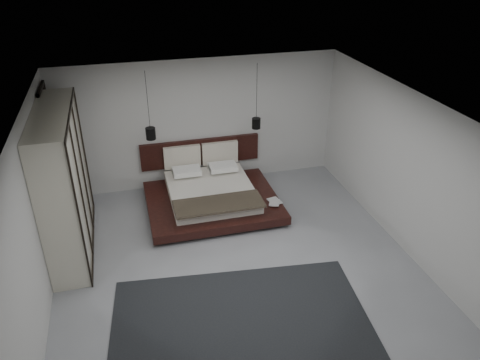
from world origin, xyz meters
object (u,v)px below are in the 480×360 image
object	(u,v)px
bed	(211,193)
pendant_right	(256,123)
pendant_left	(151,133)
wardrobe	(64,183)
lattice_screen	(54,153)
rug	(243,331)

from	to	relation	value
bed	pendant_right	bearing A→B (deg)	20.24
pendant_left	wardrobe	bearing A→B (deg)	-145.03
lattice_screen	bed	world-z (taller)	lattice_screen
bed	pendant_left	size ratio (longest dim) A/B	1.93
lattice_screen	bed	size ratio (longest dim) A/B	0.99
rug	pendant_left	bearing A→B (deg)	101.46
bed	wardrobe	size ratio (longest dim) A/B	1.01
pendant_right	lattice_screen	bearing A→B (deg)	178.01
bed	rug	xyz separation A→B (m)	(-0.28, -3.55, -0.27)
bed	pendant_left	distance (m)	1.72
pendant_left	wardrobe	world-z (taller)	pendant_left
wardrobe	lattice_screen	bearing A→B (deg)	101.34
pendant_left	pendant_right	size ratio (longest dim) A/B	1.00
bed	rug	size ratio (longest dim) A/B	0.70
lattice_screen	wardrobe	world-z (taller)	lattice_screen
pendant_left	rug	distance (m)	4.32
pendant_right	wardrobe	world-z (taller)	pendant_right
bed	pendant_right	size ratio (longest dim) A/B	1.94
pendant_right	wardrobe	xyz separation A→B (m)	(-3.75, -1.12, -0.29)
rug	pendant_right	bearing A→B (deg)	71.09
wardrobe	rug	size ratio (longest dim) A/B	0.69
lattice_screen	pendant_left	bearing A→B (deg)	-4.30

